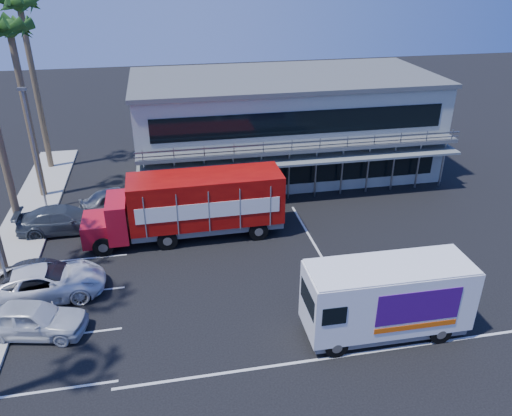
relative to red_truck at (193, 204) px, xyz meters
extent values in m
plane|color=black|center=(4.79, -5.39, -2.14)|extent=(120.00, 120.00, 0.00)
cube|color=#9BA092|center=(7.79, 9.61, 1.36)|extent=(22.00, 10.00, 7.00)
cube|color=#515454|center=(7.79, 9.61, 5.01)|extent=(22.40, 10.40, 0.30)
cube|color=#515454|center=(7.79, 4.01, 1.46)|extent=(22.00, 1.20, 0.25)
cube|color=gray|center=(7.79, 3.46, 1.96)|extent=(22.00, 0.08, 0.90)
cube|color=slate|center=(7.79, 3.71, 0.76)|extent=(22.00, 1.80, 0.15)
cube|color=black|center=(7.79, 4.59, -0.54)|extent=(20.00, 0.06, 1.60)
cube|color=black|center=(7.79, 4.59, 3.06)|extent=(20.00, 0.06, 1.60)
cube|color=#A5A399|center=(-10.21, 0.61, -2.06)|extent=(3.00, 32.00, 0.16)
cylinder|color=brown|center=(-9.91, 7.61, 3.36)|extent=(0.44, 0.44, 11.00)
sphere|color=#144618|center=(-9.91, 7.61, 9.06)|extent=(1.10, 1.10, 1.10)
cylinder|color=brown|center=(-10.31, 13.11, 3.86)|extent=(0.44, 0.44, 12.00)
sphere|color=#144618|center=(-10.31, 13.11, 10.06)|extent=(1.10, 1.10, 1.10)
cylinder|color=gray|center=(-9.41, 5.61, 1.86)|extent=(0.14, 0.14, 8.00)
cube|color=gray|center=(-9.41, 5.61, 5.86)|extent=(0.50, 0.25, 0.18)
cube|color=#AC0D1D|center=(-5.53, -0.07, -1.03)|extent=(1.58, 2.51, 1.33)
cube|color=#AC0D1D|center=(-4.31, -0.05, -0.42)|extent=(1.14, 2.78, 2.33)
cube|color=black|center=(-4.31, -0.05, 0.25)|extent=(0.08, 2.36, 0.78)
cube|color=#AD100A|center=(0.79, 0.01, 0.30)|extent=(8.90, 2.88, 2.88)
cube|color=slate|center=(0.79, 0.01, -1.42)|extent=(8.90, 2.46, 0.33)
cube|color=white|center=(0.81, -1.39, 0.19)|extent=(8.16, 0.13, 0.94)
cube|color=white|center=(0.78, 1.41, 0.19)|extent=(8.16, 0.13, 0.94)
cylinder|color=black|center=(-5.18, -1.28, -1.56)|extent=(1.16, 0.29, 1.15)
cylinder|color=black|center=(-5.21, 1.16, -1.56)|extent=(1.16, 0.29, 1.15)
cylinder|color=black|center=(-1.63, -1.24, -1.56)|extent=(1.16, 0.29, 1.15)
cylinder|color=black|center=(-1.66, 1.20, -1.56)|extent=(1.16, 0.29, 1.15)
cylinder|color=black|center=(3.69, -1.17, -1.56)|extent=(1.16, 0.29, 1.15)
cylinder|color=black|center=(3.66, 1.26, -1.56)|extent=(1.16, 0.29, 1.15)
cube|color=white|center=(7.53, -10.26, -0.14)|extent=(7.18, 2.53, 2.86)
cube|color=slate|center=(7.53, -10.26, -1.73)|extent=(6.89, 2.28, 0.36)
cube|color=black|center=(3.98, -10.22, 0.16)|extent=(0.08, 2.01, 0.97)
cube|color=white|center=(7.53, -10.26, 1.32)|extent=(7.03, 2.48, 0.08)
cube|color=#400B6A|center=(8.34, -11.51, 0.06)|extent=(3.68, 0.07, 1.53)
cube|color=#400B6A|center=(8.37, -9.03, 0.06)|extent=(3.68, 0.07, 1.53)
cube|color=#F2590C|center=(8.34, -11.51, -0.96)|extent=(3.68, 0.06, 0.26)
cylinder|color=black|center=(4.97, -11.31, -1.65)|extent=(0.98, 0.29, 0.98)
cylinder|color=black|center=(4.99, -9.15, -1.65)|extent=(0.98, 0.29, 0.98)
cylinder|color=black|center=(9.67, -11.37, -1.65)|extent=(0.98, 0.29, 0.98)
cylinder|color=black|center=(9.69, -9.20, -1.65)|extent=(0.98, 0.29, 0.98)
imported|color=silver|center=(-7.71, -7.39, -1.34)|extent=(4.95, 2.82, 1.59)
imported|color=black|center=(-7.71, -4.19, -1.38)|extent=(4.69, 1.96, 1.51)
imported|color=white|center=(-7.71, -4.59, -1.33)|extent=(6.05, 3.20, 1.62)
imported|color=#323A43|center=(-7.71, 2.12, -1.34)|extent=(5.49, 2.30, 1.58)
imported|color=gray|center=(-4.71, 4.44, -1.33)|extent=(5.10, 3.56, 1.61)
camera|label=1|loc=(-1.40, -26.35, 12.88)|focal=35.00mm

